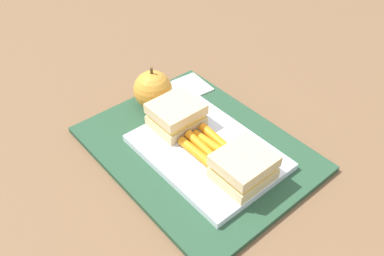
% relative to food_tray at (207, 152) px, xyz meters
% --- Properties ---
extents(ground_plane, '(2.40, 2.40, 0.00)m').
position_rel_food_tray_xyz_m(ground_plane, '(0.03, 0.00, -0.02)').
color(ground_plane, brown).
extents(lunchbag_mat, '(0.36, 0.28, 0.01)m').
position_rel_food_tray_xyz_m(lunchbag_mat, '(0.03, 0.00, -0.01)').
color(lunchbag_mat, '#284C33').
rests_on(lunchbag_mat, ground_plane).
extents(food_tray, '(0.23, 0.17, 0.01)m').
position_rel_food_tray_xyz_m(food_tray, '(0.00, 0.00, 0.00)').
color(food_tray, white).
rests_on(food_tray, lunchbag_mat).
extents(sandwich_half_left, '(0.07, 0.08, 0.04)m').
position_rel_food_tray_xyz_m(sandwich_half_left, '(-0.08, 0.00, 0.03)').
color(sandwich_half_left, '#DBC189').
rests_on(sandwich_half_left, food_tray).
extents(sandwich_half_right, '(0.07, 0.08, 0.04)m').
position_rel_food_tray_xyz_m(sandwich_half_right, '(0.08, 0.00, 0.03)').
color(sandwich_half_right, '#DBC189').
rests_on(sandwich_half_right, food_tray).
extents(carrot_sticks_bundle, '(0.08, 0.06, 0.02)m').
position_rel_food_tray_xyz_m(carrot_sticks_bundle, '(0.00, 0.00, 0.01)').
color(carrot_sticks_bundle, orange).
rests_on(carrot_sticks_bundle, food_tray).
extents(apple, '(0.07, 0.07, 0.08)m').
position_rel_food_tray_xyz_m(apple, '(0.16, -0.01, 0.03)').
color(apple, gold).
rests_on(apple, lunchbag_mat).
extents(paper_napkin, '(0.08, 0.08, 0.00)m').
position_rel_food_tray_xyz_m(paper_napkin, '(0.16, -0.10, -0.00)').
color(paper_napkin, white).
rests_on(paper_napkin, lunchbag_mat).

